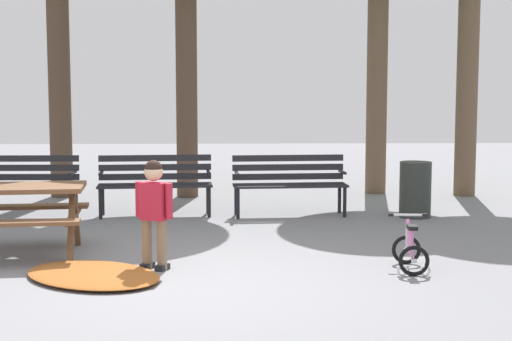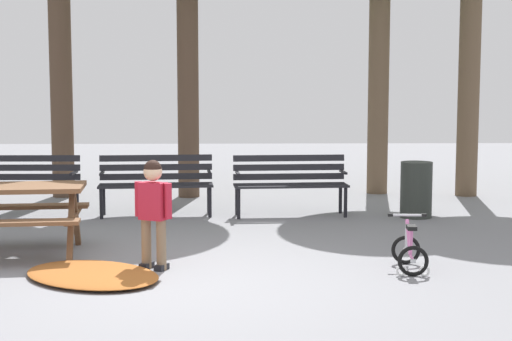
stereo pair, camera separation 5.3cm
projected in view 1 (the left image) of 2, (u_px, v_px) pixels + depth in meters
The scene contains 8 objects.
ground at pixel (168, 285), 7.22m from camera, with size 36.00×36.00×0.00m, color gray.
park_bench_far_left at pixel (21, 180), 11.03m from camera, with size 1.61×0.48×0.85m.
park_bench_left at pixel (155, 180), 11.09m from camera, with size 1.63×0.58×0.85m.
park_bench_right at pixel (289, 180), 11.10m from camera, with size 1.63×0.56×0.85m.
child_standing at pixel (154, 205), 7.78m from camera, with size 0.39×0.26×1.10m.
kids_bicycle at pixel (410, 250), 7.80m from camera, with size 0.40×0.58×0.54m.
leaf_pile at pixel (93, 275), 7.49m from camera, with size 1.48×1.03×0.07m, color #9E5623.
trash_bin at pixel (415, 190), 10.95m from camera, with size 0.44×0.44×0.78m, color #2D332D.
Camera 1 is at (0.59, -7.09, 1.83)m, focal length 54.96 mm.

